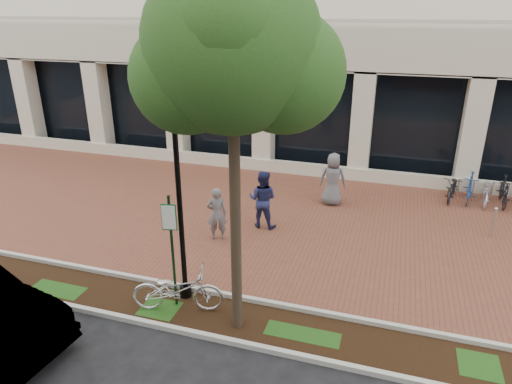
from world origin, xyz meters
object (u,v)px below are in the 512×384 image
(street_tree, at_px, (236,58))
(locked_bicycle, at_px, (178,290))
(bollard, at_px, (493,222))
(pedestrian_left, at_px, (217,214))
(bike_rack_cluster, at_px, (495,191))
(parking_sign, at_px, (171,239))
(lamppost, at_px, (179,199))
(pedestrian_mid, at_px, (263,199))
(pedestrian_right, at_px, (333,179))

(street_tree, xyz_separation_m, locked_bicycle, (-1.52, 0.10, -5.11))
(street_tree, distance_m, bollard, 9.94)
(pedestrian_left, height_order, bike_rack_cluster, pedestrian_left)
(parking_sign, bearing_deg, pedestrian_left, 84.27)
(pedestrian_left, bearing_deg, lamppost, 74.94)
(lamppost, distance_m, street_tree, 3.56)
(bollard, bearing_deg, street_tree, -133.72)
(bollard, bearing_deg, bike_rack_cluster, 80.72)
(parking_sign, xyz_separation_m, street_tree, (1.66, -0.24, 3.92))
(locked_bicycle, bearing_deg, street_tree, -109.53)
(pedestrian_left, xyz_separation_m, bike_rack_cluster, (8.29, 5.34, -0.34))
(locked_bicycle, xyz_separation_m, pedestrian_mid, (0.60, 4.69, 0.38))
(street_tree, height_order, pedestrian_right, street_tree)
(street_tree, distance_m, pedestrian_left, 6.34)
(lamppost, relative_size, pedestrian_right, 2.42)
(bike_rack_cluster, bearing_deg, pedestrian_left, -140.66)
(pedestrian_left, relative_size, pedestrian_right, 0.88)
(lamppost, height_order, bike_rack_cluster, lamppost)
(locked_bicycle, xyz_separation_m, pedestrian_left, (-0.44, 3.49, 0.27))
(street_tree, relative_size, pedestrian_right, 3.98)
(lamppost, bearing_deg, bollard, 36.40)
(bike_rack_cluster, bearing_deg, lamppost, -127.15)
(locked_bicycle, xyz_separation_m, bollard, (7.40, 6.05, -0.04))
(street_tree, height_order, bike_rack_cluster, street_tree)
(locked_bicycle, relative_size, pedestrian_right, 1.12)
(lamppost, bearing_deg, street_tree, -21.53)
(pedestrian_left, distance_m, bollard, 8.25)
(locked_bicycle, bearing_deg, pedestrian_right, -34.67)
(parking_sign, distance_m, lamppost, 0.89)
(lamppost, distance_m, pedestrian_left, 3.44)
(street_tree, distance_m, bike_rack_cluster, 12.11)
(parking_sign, relative_size, street_tree, 0.37)
(pedestrian_right, relative_size, bike_rack_cluster, 0.53)
(bollard, bearing_deg, pedestrian_left, -161.94)
(street_tree, distance_m, pedestrian_mid, 6.80)
(lamppost, distance_m, pedestrian_right, 7.20)
(parking_sign, relative_size, bike_rack_cluster, 0.79)
(locked_bicycle, bearing_deg, pedestrian_mid, -23.12)
(locked_bicycle, relative_size, bike_rack_cluster, 0.59)
(pedestrian_mid, bearing_deg, bollard, -167.19)
(parking_sign, relative_size, locked_bicycle, 1.33)
(parking_sign, relative_size, pedestrian_right, 1.49)
(lamppost, relative_size, pedestrian_mid, 2.43)
(pedestrian_right, height_order, bike_rack_cluster, pedestrian_right)
(pedestrian_left, xyz_separation_m, pedestrian_right, (2.86, 3.60, 0.12))
(lamppost, bearing_deg, parking_sign, -98.53)
(bollard, bearing_deg, parking_sign, -141.94)
(pedestrian_mid, bearing_deg, locked_bicycle, 84.29)
(parking_sign, xyz_separation_m, locked_bicycle, (0.14, -0.15, -1.19))
(lamppost, bearing_deg, pedestrian_left, 96.95)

